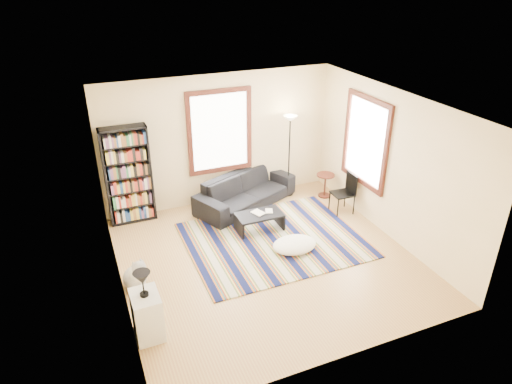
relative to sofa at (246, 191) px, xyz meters
name	(u,v)px	position (x,y,z in m)	size (l,w,h in m)	color
floor	(267,260)	(-0.40, -2.05, -0.39)	(5.00, 5.00, 0.10)	tan
ceiling	(269,103)	(-0.40, -2.05, 2.51)	(5.00, 5.00, 0.10)	white
wall_back	(219,139)	(-0.40, 0.50, 1.06)	(5.00, 0.10, 2.80)	#FFDDAB
wall_front	(354,275)	(-0.40, -4.60, 1.06)	(5.00, 0.10, 2.80)	#FFDDAB
wall_left	(109,218)	(-2.95, -2.05, 1.06)	(0.10, 5.00, 2.80)	#FFDDAB
wall_right	(393,165)	(2.15, -2.05, 1.06)	(0.10, 5.00, 2.80)	#FFDDAB
window_back	(220,132)	(-0.40, 0.42, 1.26)	(1.20, 0.06, 1.60)	white
window_right	(366,141)	(2.07, -1.25, 1.26)	(0.06, 1.20, 1.60)	white
rug	(274,240)	(-0.04, -1.56, -0.33)	(3.24, 2.59, 0.02)	#0B113A
sofa	(246,191)	(0.00, 0.00, 0.00)	(0.91, 2.32, 0.68)	black
bookshelf	(128,176)	(-2.37, 0.27, 0.66)	(0.90, 0.30, 2.00)	black
coffee_table	(259,222)	(-0.14, -1.10, -0.16)	(0.90, 0.50, 0.36)	black
book_a	(255,214)	(-0.24, -1.10, 0.03)	(0.25, 0.19, 0.02)	beige
book_b	(265,211)	(0.01, -1.05, 0.03)	(0.14, 0.19, 0.01)	beige
floor_cushion	(294,245)	(0.18, -1.99, -0.23)	(0.84, 0.63, 0.21)	white
floor_lamp	(289,156)	(1.08, 0.10, 0.59)	(0.30, 0.30, 1.86)	black
side_table	(325,185)	(1.80, -0.31, -0.07)	(0.40, 0.40, 0.54)	#4C1913
folding_chair	(342,194)	(1.75, -1.09, 0.09)	(0.42, 0.40, 0.86)	black
white_cabinet	(147,315)	(-2.70, -3.12, 0.01)	(0.38, 0.50, 0.70)	silver
table_lamp	(143,284)	(-2.70, -3.12, 0.55)	(0.24, 0.24, 0.38)	black
dog	(134,272)	(-2.70, -1.96, -0.05)	(0.42, 0.58, 0.58)	silver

